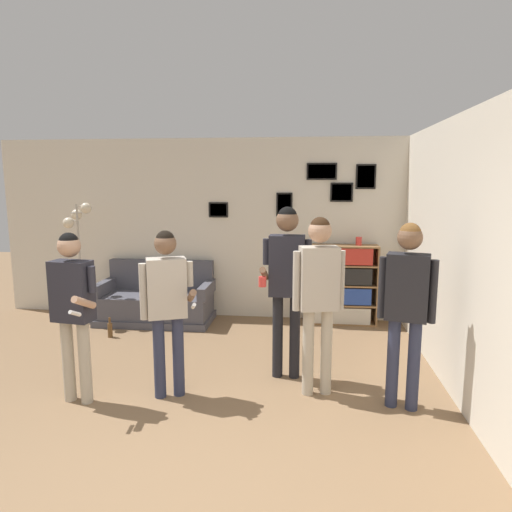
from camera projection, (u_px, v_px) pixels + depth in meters
ground_plane at (134, 507)px, 2.91m from camera, size 20.00×20.00×0.00m
wall_back at (237, 229)px, 6.90m from camera, size 7.36×0.08×2.70m
wall_right at (453, 254)px, 4.51m from camera, size 0.06×6.66×2.70m
couch at (157, 302)px, 6.79m from camera, size 1.67×0.80×0.88m
bookshelf at (341, 285)px, 6.64m from camera, size 1.04×0.30×1.16m
floor_lamp at (78, 237)px, 6.55m from camera, size 0.36×0.40×1.77m
person_player_foreground_left at (72, 301)px, 4.17m from camera, size 0.50×0.49×1.61m
person_player_foreground_center at (167, 297)px, 4.28m from camera, size 0.57×0.40×1.62m
person_watcher_holding_cup at (287, 273)px, 4.69m from camera, size 0.51×0.44×1.81m
person_spectator_near_bookshelf at (319, 287)px, 4.32m from camera, size 0.49×0.27×1.74m
person_spectator_far_right at (407, 296)px, 4.04m from camera, size 0.48×0.29×1.71m
bottle_on_floor at (110, 329)px, 6.10m from camera, size 0.06×0.06×0.27m
drinking_cup at (359, 241)px, 6.51m from camera, size 0.09×0.09×0.12m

